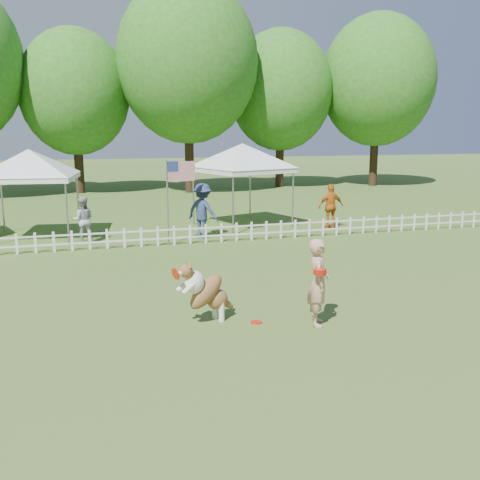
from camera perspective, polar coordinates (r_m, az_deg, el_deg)
The scene contains 15 objects.
ground at distance 10.06m, azimuth 1.08°, elevation -8.49°, with size 120.00×120.00×0.00m, color #31581C.
picket_fence at distance 16.56m, azimuth -6.20°, elevation 0.54°, with size 22.00×0.08×0.60m, color silver, non-canonical shape.
handler at distance 9.68m, azimuth 8.35°, elevation -4.48°, with size 0.58×0.38×1.59m, color tan.
dog at distance 9.74m, azimuth -3.54°, elevation -5.51°, with size 1.15×0.38×1.18m, color brown, non-canonical shape.
frisbee_on_turf at distance 9.91m, azimuth 1.75°, elevation -8.75°, with size 0.21×0.21×0.02m, color red.
canopy_tent_left at distance 18.50m, azimuth -21.31°, elevation 4.46°, with size 2.73×2.73×2.82m, color white, non-canonical shape.
canopy_tent_right at distance 19.59m, azimuth 0.25°, elevation 5.77°, with size 2.84×2.84×2.94m, color white, non-canonical shape.
flag_pole at distance 16.40m, azimuth -7.73°, elevation 3.94°, with size 1.00×0.10×2.60m, color gray, non-canonical shape.
spectator_a at distance 17.32m, azimuth -16.42°, elevation 2.07°, with size 0.71×0.55×1.46m, color #A1A0A6.
spectator_b at distance 17.45m, azimuth -4.00°, elevation 3.12°, with size 1.15×0.66×1.78m, color navy.
spectator_c at distance 19.38m, azimuth 9.67°, elevation 3.56°, with size 0.94×0.39×1.60m, color #C36416.
tree_center_left at distance 31.54m, azimuth -17.16°, elevation 13.71°, with size 6.00×6.00×9.80m, color #2B601B, non-canonical shape.
tree_center_right at distance 30.70m, azimuth -5.59°, elevation 16.85°, with size 7.60×7.60×12.60m, color #2B601B, non-canonical shape.
tree_right at distance 33.71m, azimuth 4.35°, elevation 14.52°, with size 6.20×6.20×10.40m, color #2B601B, non-canonical shape.
tree_far_right at distance 35.41m, azimuth 14.40°, elevation 14.87°, with size 7.00×7.00×11.40m, color #2B601B, non-canonical shape.
Camera 1 is at (-2.84, -9.01, 3.45)m, focal length 40.00 mm.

